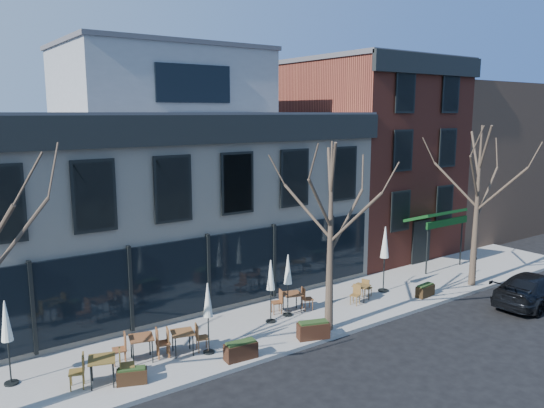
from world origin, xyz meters
TOP-DOWN VIEW (x-y plane):
  - ground at (0.00, 0.00)m, footprint 120.00×120.00m
  - sidewalk_front at (3.25, -2.15)m, footprint 33.50×4.70m
  - corner_building at (0.07, 5.07)m, footprint 18.39×10.39m
  - red_brick_building at (13.00, 4.98)m, footprint 8.20×11.78m
  - bg_building at (23.00, 6.00)m, footprint 12.00×12.00m
  - tree_mid at (3.01, -3.90)m, footprint 3.50×3.55m
  - tree_right at (12.01, -3.90)m, footprint 3.72×3.77m
  - parked_sedan at (12.23, -6.78)m, footprint 4.85×2.21m
  - cafe_set_0 at (-5.25, -3.07)m, footprint 1.98×1.08m
  - cafe_set_1 at (-3.70, -2.26)m, footprint 1.95×0.93m
  - cafe_set_2 at (-2.39, -2.60)m, footprint 1.87×0.92m
  - cafe_set_3 at (2.97, -1.69)m, footprint 1.84×0.99m
  - cafe_set_4 at (6.18, -2.41)m, footprint 1.62×0.91m
  - umbrella_0 at (-7.49, -1.46)m, footprint 0.42×0.42m
  - umbrella_1 at (-1.64, -3.05)m, footprint 0.39×0.39m
  - umbrella_2 at (1.62, -2.08)m, footprint 0.40×0.40m
  - umbrella_3 at (2.57, -1.93)m, footprint 0.40×0.40m
  - umbrella_4 at (7.88, -2.12)m, footprint 0.48×0.48m
  - planter_0 at (-4.52, -3.54)m, footprint 0.96×0.66m
  - planter_1 at (-1.00, -4.07)m, footprint 1.13×0.54m
  - planter_2 at (2.00, -4.20)m, footprint 1.24×0.81m
  - planter_3 at (8.89, -3.66)m, footprint 1.01×0.50m

SIDE VIEW (x-z plane):
  - ground at x=0.00m, z-range 0.00..0.00m
  - sidewalk_front at x=3.25m, z-range 0.00..0.15m
  - planter_0 at x=-4.52m, z-range 0.15..0.65m
  - planter_3 at x=8.89m, z-range 0.15..0.69m
  - planter_1 at x=-1.00m, z-range 0.15..0.76m
  - planter_2 at x=2.00m, z-range 0.15..0.79m
  - cafe_set_4 at x=6.18m, z-range 0.16..1.00m
  - cafe_set_3 at x=2.97m, z-range 0.16..1.11m
  - cafe_set_2 at x=-2.39m, z-range 0.16..1.12m
  - cafe_set_1 at x=-3.70m, z-range 0.16..1.16m
  - cafe_set_0 at x=-5.25m, z-range 0.16..1.18m
  - parked_sedan at x=12.23m, z-range 0.00..1.38m
  - umbrella_1 at x=-1.64m, z-range 0.66..3.13m
  - umbrella_2 at x=1.62m, z-range 0.66..3.16m
  - umbrella_3 at x=2.57m, z-range 0.67..3.19m
  - umbrella_0 at x=-7.49m, z-range 0.69..3.31m
  - umbrella_4 at x=7.88m, z-range 0.77..3.78m
  - tree_mid at x=3.01m, z-range 0.27..7.31m
  - tree_right at x=12.01m, z-range 0.28..7.76m
  - corner_building at x=0.07m, z-range -0.83..10.27m
  - bg_building at x=23.00m, z-range 0.00..10.00m
  - red_brick_building at x=13.00m, z-range 0.05..11.22m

